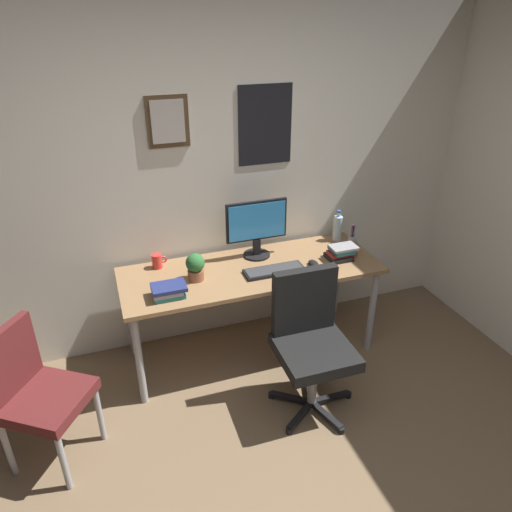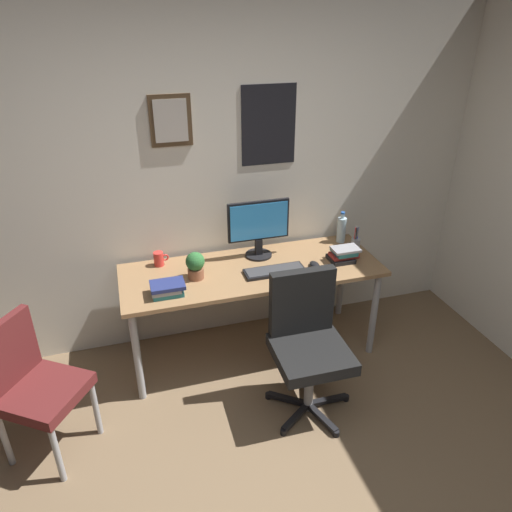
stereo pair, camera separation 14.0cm
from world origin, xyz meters
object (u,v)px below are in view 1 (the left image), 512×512
monitor (257,226)px  computer_mouse (313,264)px  coffee_mug_near (157,261)px  book_stack_right (168,291)px  office_chair (310,336)px  side_chair (34,389)px  keyboard (274,270)px  pen_cup (352,242)px  book_stack_left (341,252)px  water_bottle (337,228)px  potted_plant (195,266)px

monitor → computer_mouse: monitor is taller
coffee_mug_near → book_stack_right: size_ratio=0.50×
office_chair → computer_mouse: bearing=63.7°
side_chair → keyboard: 1.67m
pen_cup → keyboard: bearing=-167.5°
side_chair → book_stack_left: bearing=11.9°
office_chair → side_chair: bearing=176.5°
book_stack_right → pen_cup: bearing=9.0°
office_chair → water_bottle: bearing=54.0°
monitor → pen_cup: bearing=-9.7°
side_chair → potted_plant: potted_plant is taller
keyboard → potted_plant: potted_plant is taller
pen_cup → office_chair: bearing=-134.1°
office_chair → keyboard: size_ratio=2.21×
book_stack_left → book_stack_right: bearing=-175.5°
keyboard → potted_plant: size_ratio=2.21×
coffee_mug_near → book_stack_right: (0.00, -0.42, -0.01)m
office_chair → water_bottle: water_bottle is taller
computer_mouse → water_bottle: bearing=42.7°
side_chair → computer_mouse: (1.89, 0.41, 0.25)m
monitor → keyboard: size_ratio=1.07×
side_chair → monitor: monitor is taller
computer_mouse → water_bottle: (0.37, 0.34, 0.09)m
water_bottle → coffee_mug_near: water_bottle is taller
coffee_mug_near → monitor: bearing=-4.5°
office_chair → book_stack_left: 0.78m
keyboard → book_stack_left: size_ratio=2.06×
keyboard → monitor: bearing=96.7°
water_bottle → pen_cup: bearing=-77.2°
coffee_mug_near → keyboard: bearing=-23.9°
water_bottle → book_stack_right: size_ratio=1.15×
water_bottle → side_chair: bearing=-161.6°
monitor → book_stack_right: monitor is taller
monitor → pen_cup: monitor is taller
computer_mouse → book_stack_left: (0.24, 0.03, 0.04)m
computer_mouse → coffee_mug_near: coffee_mug_near is taller
book_stack_right → computer_mouse: bearing=3.7°
water_bottle → potted_plant: 1.23m
potted_plant → monitor: bearing=21.4°
side_chair → potted_plant: 1.21m
monitor → side_chair: bearing=-155.7°
office_chair → book_stack_right: office_chair is taller
keyboard → coffee_mug_near: coffee_mug_near is taller
office_chair → monitor: size_ratio=2.07×
book_stack_right → monitor: bearing=26.2°
office_chair → potted_plant: bearing=134.4°
office_chair → pen_cup: size_ratio=4.75×
keyboard → water_bottle: size_ratio=1.70×
side_chair → computer_mouse: side_chair is taller
side_chair → book_stack_left: side_chair is taller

